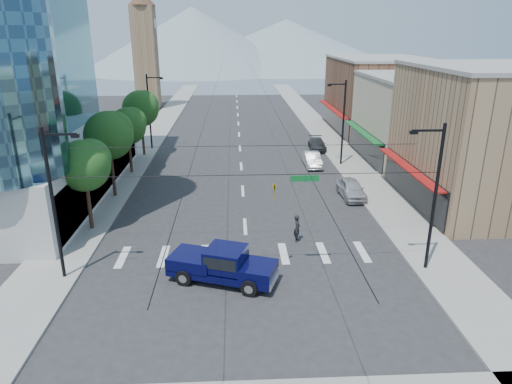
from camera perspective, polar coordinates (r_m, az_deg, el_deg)
ground at (r=28.62m, az=-1.05°, el=-9.18°), size 160.00×160.00×0.00m
sidewalk_left at (r=67.47m, az=-12.48°, el=7.35°), size 4.00×120.00×0.15m
sidewalk_right at (r=67.73m, az=8.14°, el=7.66°), size 4.00×120.00×0.15m
shop_near at (r=41.59m, az=27.30°, el=5.90°), size 12.00×14.00×11.00m
shop_mid at (r=54.09m, az=19.98°, el=8.50°), size 12.00×14.00×9.00m
shop_far at (r=68.88m, az=15.03°, el=11.55°), size 12.00×18.00×10.00m
clock_tower at (r=88.58m, az=-13.68°, el=16.97°), size 4.80×4.80×20.40m
mountain_left at (r=175.71m, az=-7.88°, el=18.42°), size 80.00×80.00×22.00m
mountain_right at (r=186.32m, az=3.76°, el=17.99°), size 90.00×90.00×18.00m
tree_near at (r=34.02m, az=-20.46°, el=3.35°), size 3.65×3.64×6.71m
tree_midnear at (r=40.41m, az=-17.73°, el=6.95°), size 4.09×4.09×7.52m
tree_midfar at (r=47.19m, az=-15.59°, el=8.10°), size 3.65×3.64×6.71m
tree_far at (r=53.84m, az=-14.09°, el=10.22°), size 4.09×4.09×7.52m
signal_rig at (r=25.78m, az=-0.61°, el=-1.16°), size 21.80×0.20×9.00m
lamp_pole_nw at (r=56.68m, az=-13.09°, el=10.07°), size 2.00×0.25×9.00m
lamp_pole_ne at (r=49.25m, az=10.73°, el=8.87°), size 2.00×0.25×9.00m
pickup_truck at (r=26.57m, az=-4.28°, el=-8.94°), size 6.64×4.17×2.13m
pedestrian at (r=31.50m, az=5.17°, el=-4.52°), size 0.51×0.74×1.92m
parked_car_near at (r=40.45m, az=11.83°, el=0.40°), size 2.02×4.72×1.59m
parked_car_mid at (r=49.25m, az=7.03°, el=4.05°), size 1.60×4.55×1.50m
parked_car_far at (r=56.40m, az=7.64°, el=5.93°), size 2.18×4.82×1.37m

